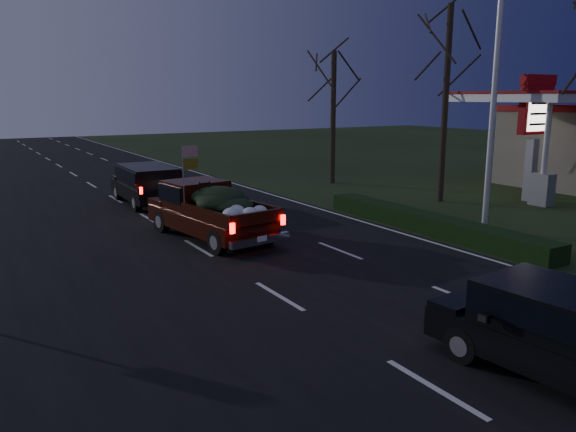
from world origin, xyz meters
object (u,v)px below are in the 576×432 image
gas_price_pylon (535,117)px  pickup_truck (210,207)px  lead_suv (147,181)px  light_pole (496,70)px

gas_price_pylon → pickup_truck: 15.40m
gas_price_pylon → lead_suv: (-15.05, 8.12, -2.73)m
pickup_truck → lead_suv: 7.03m
gas_price_pylon → lead_suv: size_ratio=1.16×
lead_suv → pickup_truck: bearing=-89.6°
gas_price_pylon → lead_suv: gas_price_pylon is taller
light_pole → pickup_truck: size_ratio=1.66×
light_pole → pickup_truck: bearing=154.7°
light_pole → lead_suv: bearing=127.6°
light_pole → lead_suv: 14.71m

